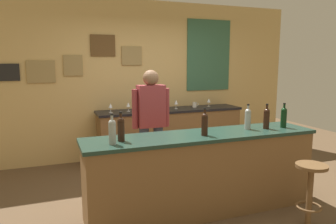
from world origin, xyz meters
TOP-DOWN VIEW (x-y plane):
  - ground_plane at (0.00, 0.00)m, footprint 10.00×10.00m
  - back_wall at (0.01, 2.03)m, footprint 6.00×0.09m
  - bar_counter at (0.00, -0.40)m, footprint 2.71×0.60m
  - side_counter at (0.40, 1.65)m, footprint 2.60×0.56m
  - bartender at (-0.33, 0.47)m, footprint 0.52×0.21m
  - bar_stool at (0.89, -1.12)m, footprint 0.32×0.32m
  - wine_bottle_a at (-1.04, -0.50)m, footprint 0.07×0.07m
  - wine_bottle_b at (-0.94, -0.40)m, footprint 0.07×0.07m
  - wine_bottle_c at (-0.02, -0.48)m, footprint 0.07×0.07m
  - wine_bottle_d at (0.62, -0.36)m, footprint 0.07×0.07m
  - wine_bottle_e at (0.84, -0.42)m, footprint 0.07×0.07m
  - wine_bottle_f at (1.09, -0.44)m, footprint 0.07×0.07m
  - wine_glass_a at (-0.67, 1.62)m, footprint 0.07×0.07m
  - wine_glass_b at (-0.36, 1.64)m, footprint 0.07×0.07m
  - wine_glass_c at (0.10, 1.57)m, footprint 0.07×0.07m
  - wine_glass_d at (0.51, 1.65)m, footprint 0.07×0.07m
  - wine_glass_e at (1.18, 1.69)m, footprint 0.07×0.07m
  - coffee_mug at (0.90, 1.69)m, footprint 0.13×0.08m

SIDE VIEW (x-z plane):
  - ground_plane at x=0.00m, z-range 0.00..0.00m
  - side_counter at x=0.40m, z-range 0.00..0.90m
  - bar_stool at x=0.89m, z-range 0.12..0.80m
  - bar_counter at x=0.00m, z-range 0.00..0.92m
  - bartender at x=-0.33m, z-range 0.13..1.75m
  - coffee_mug at x=0.90m, z-range 0.90..1.00m
  - wine_glass_a at x=-0.67m, z-range 0.93..1.09m
  - wine_glass_b at x=-0.36m, z-range 0.93..1.09m
  - wine_glass_c at x=0.10m, z-range 0.93..1.09m
  - wine_glass_d at x=0.51m, z-range 0.93..1.09m
  - wine_glass_e at x=1.18m, z-range 0.93..1.09m
  - wine_bottle_a at x=-1.04m, z-range 0.90..1.21m
  - wine_bottle_b at x=-0.94m, z-range 0.90..1.21m
  - wine_bottle_c at x=-0.02m, z-range 0.90..1.21m
  - wine_bottle_d at x=0.62m, z-range 0.90..1.21m
  - wine_bottle_e at x=0.84m, z-range 0.90..1.21m
  - wine_bottle_f at x=1.09m, z-range 0.90..1.21m
  - back_wall at x=0.01m, z-range 0.02..2.82m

